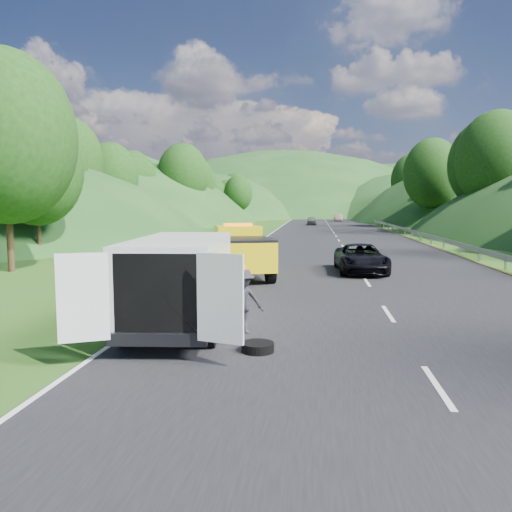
# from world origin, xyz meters

# --- Properties ---
(ground) EXTENTS (320.00, 320.00, 0.00)m
(ground) POSITION_xyz_m (0.00, 0.00, 0.00)
(ground) COLOR #38661E
(ground) RESTS_ON ground
(road_surface) EXTENTS (14.00, 200.00, 0.02)m
(road_surface) POSITION_xyz_m (3.00, 40.00, 0.01)
(road_surface) COLOR black
(road_surface) RESTS_ON ground
(guardrail) EXTENTS (0.06, 140.00, 1.52)m
(guardrail) POSITION_xyz_m (10.30, 52.50, 0.00)
(guardrail) COLOR gray
(guardrail) RESTS_ON ground
(tree_line_left) EXTENTS (14.00, 140.00, 14.00)m
(tree_line_left) POSITION_xyz_m (-19.00, 60.00, 0.00)
(tree_line_left) COLOR #265017
(tree_line_left) RESTS_ON ground
(tree_line_right) EXTENTS (14.00, 140.00, 14.00)m
(tree_line_right) POSITION_xyz_m (23.00, 60.00, 0.00)
(tree_line_right) COLOR #265017
(tree_line_right) RESTS_ON ground
(hills_backdrop) EXTENTS (201.00, 288.60, 44.00)m
(hills_backdrop) POSITION_xyz_m (6.50, 134.70, 0.00)
(hills_backdrop) COLOR #2D5B23
(hills_backdrop) RESTS_ON ground
(tow_truck) EXTENTS (3.59, 5.91, 2.39)m
(tow_truck) POSITION_xyz_m (-2.43, 4.95, 1.17)
(tow_truck) COLOR black
(tow_truck) RESTS_ON ground
(white_van) EXTENTS (3.69, 6.96, 2.40)m
(white_van) POSITION_xyz_m (-2.71, -4.19, 1.36)
(white_van) COLOR black
(white_van) RESTS_ON ground
(woman) EXTENTS (0.64, 0.76, 1.80)m
(woman) POSITION_xyz_m (-3.99, -0.18, 0.00)
(woman) COLOR white
(woman) RESTS_ON ground
(child) EXTENTS (0.57, 0.51, 0.97)m
(child) POSITION_xyz_m (-2.31, -1.42, 0.00)
(child) COLOR tan
(child) RESTS_ON ground
(worker) EXTENTS (1.23, 1.01, 1.65)m
(worker) POSITION_xyz_m (-1.00, -4.69, 0.00)
(worker) COLOR black
(worker) RESTS_ON ground
(suitcase) EXTENTS (0.41, 0.30, 0.60)m
(suitcase) POSITION_xyz_m (-5.37, 1.32, 0.30)
(suitcase) COLOR #555440
(suitcase) RESTS_ON ground
(spare_tire) EXTENTS (0.73, 0.73, 0.20)m
(spare_tire) POSITION_xyz_m (-0.44, -6.25, 0.00)
(spare_tire) COLOR black
(spare_tire) RESTS_ON ground
(passing_suv) EXTENTS (2.43, 4.94, 1.35)m
(passing_suv) POSITION_xyz_m (3.01, 7.12, 0.00)
(passing_suv) COLOR black
(passing_suv) RESTS_ON ground
(dist_car_a) EXTENTS (1.51, 3.75, 1.28)m
(dist_car_a) POSITION_xyz_m (0.42, 60.98, 0.00)
(dist_car_a) COLOR #424246
(dist_car_a) RESTS_ON ground
(dist_car_b) EXTENTS (1.48, 4.24, 1.40)m
(dist_car_b) POSITION_xyz_m (5.26, 76.98, 0.00)
(dist_car_b) COLOR brown
(dist_car_b) RESTS_ON ground
(dist_car_c) EXTENTS (2.05, 5.04, 1.46)m
(dist_car_c) POSITION_xyz_m (4.46, 93.07, 0.00)
(dist_car_c) COLOR #964B4D
(dist_car_c) RESTS_ON ground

